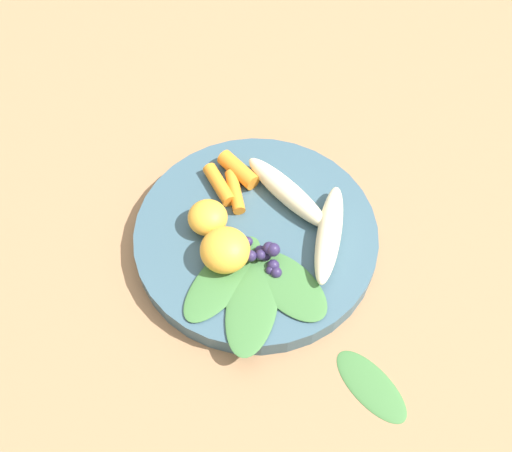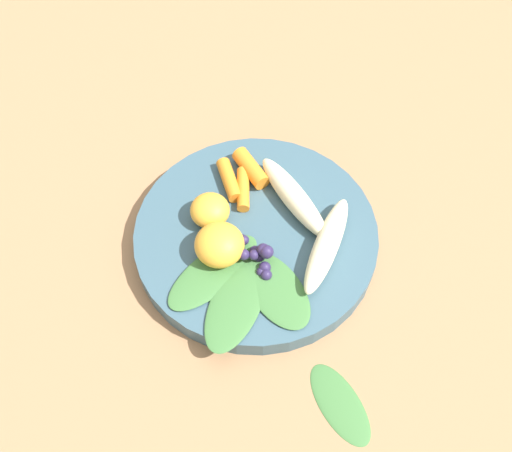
% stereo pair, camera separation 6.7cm
% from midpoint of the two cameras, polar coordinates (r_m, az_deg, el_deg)
% --- Properties ---
extents(ground_plane, '(2.40, 2.40, 0.00)m').
position_cam_midpoint_polar(ground_plane, '(0.70, 2.74, -1.75)').
color(ground_plane, '#99704C').
extents(bowl, '(0.27, 0.27, 0.02)m').
position_cam_midpoint_polar(bowl, '(0.69, 2.78, -1.22)').
color(bowl, '#385666').
rests_on(bowl, ground_plane).
extents(banana_peeled_left, '(0.13, 0.04, 0.03)m').
position_cam_midpoint_polar(banana_peeled_left, '(0.69, 6.29, 2.49)').
color(banana_peeled_left, beige).
rests_on(banana_peeled_left, bowl).
extents(banana_peeled_right, '(0.11, 0.11, 0.03)m').
position_cam_midpoint_polar(banana_peeled_right, '(0.66, 9.46, -1.96)').
color(banana_peeled_right, beige).
rests_on(banana_peeled_right, bowl).
extents(orange_segment_near, '(0.05, 0.05, 0.04)m').
position_cam_midpoint_polar(orange_segment_near, '(0.65, -0.45, -1.97)').
color(orange_segment_near, '#F4A833').
rests_on(orange_segment_near, bowl).
extents(orange_segment_far, '(0.04, 0.04, 0.03)m').
position_cam_midpoint_polar(orange_segment_far, '(0.67, -1.46, 1.24)').
color(orange_segment_far, '#F4A833').
rests_on(orange_segment_far, bowl).
extents(carrot_front, '(0.06, 0.02, 0.02)m').
position_cam_midpoint_polar(carrot_front, '(0.72, 2.19, 5.18)').
color(carrot_front, orange).
rests_on(carrot_front, bowl).
extents(carrot_mid_left, '(0.06, 0.04, 0.01)m').
position_cam_midpoint_polar(carrot_mid_left, '(0.70, 1.53, 3.23)').
color(carrot_mid_left, orange).
rests_on(carrot_mid_left, bowl).
extents(carrot_mid_right, '(0.06, 0.02, 0.02)m').
position_cam_midpoint_polar(carrot_mid_right, '(0.71, 0.32, 4.15)').
color(carrot_mid_right, orange).
rests_on(carrot_mid_right, bowl).
extents(blueberry_pile, '(0.06, 0.04, 0.03)m').
position_cam_midpoint_polar(blueberry_pile, '(0.65, 2.86, -2.86)').
color(blueberry_pile, '#2D234C').
rests_on(blueberry_pile, bowl).
extents(kale_leaf_left, '(0.09, 0.13, 0.00)m').
position_cam_midpoint_polar(kale_leaf_left, '(0.65, -1.01, -4.49)').
color(kale_leaf_left, '#3D7038').
rests_on(kale_leaf_left, bowl).
extents(kale_leaf_right, '(0.12, 0.12, 0.00)m').
position_cam_midpoint_polar(kale_leaf_right, '(0.63, 1.25, -7.23)').
color(kale_leaf_right, '#3D7038').
rests_on(kale_leaf_right, bowl).
extents(kale_leaf_rear, '(0.11, 0.06, 0.00)m').
position_cam_midpoint_polar(kale_leaf_rear, '(0.64, 4.85, -6.13)').
color(kale_leaf_rear, '#3D7038').
rests_on(kale_leaf_rear, bowl).
extents(kale_leaf_stray, '(0.09, 0.04, 0.01)m').
position_cam_midpoint_polar(kale_leaf_stray, '(0.63, 10.94, -16.09)').
color(kale_leaf_stray, '#3D7038').
rests_on(kale_leaf_stray, ground_plane).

